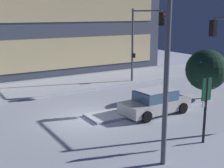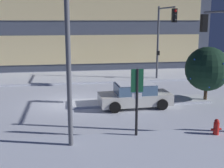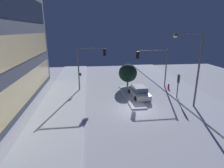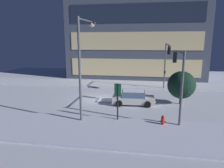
{
  "view_description": "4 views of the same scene",
  "coord_description": "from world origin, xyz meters",
  "px_view_note": "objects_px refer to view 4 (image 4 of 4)",
  "views": [
    {
      "loc": [
        -7.52,
        -15.29,
        5.95
      ],
      "look_at": [
        2.01,
        0.32,
        1.75
      ],
      "focal_mm": 49.57,
      "sensor_mm": 36.0,
      "label": 1
    },
    {
      "loc": [
        -0.03,
        -18.42,
        5.27
      ],
      "look_at": [
        2.8,
        -0.16,
        1.22
      ],
      "focal_mm": 47.51,
      "sensor_mm": 36.0,
      "label": 2
    },
    {
      "loc": [
        -17.93,
        4.98,
        8.52
      ],
      "look_at": [
        4.43,
        2.16,
        1.81
      ],
      "focal_mm": 29.09,
      "sensor_mm": 36.0,
      "label": 3
    },
    {
      "loc": [
        4.99,
        -21.83,
        6.45
      ],
      "look_at": [
        1.35,
        1.12,
        1.6
      ],
      "focal_mm": 32.25,
      "sensor_mm": 36.0,
      "label": 4
    }
  ],
  "objects_px": {
    "traffic_light_corner_far_right": "(166,59)",
    "fire_hydrant": "(163,121)",
    "car_near": "(133,98)",
    "decorated_tree_median": "(181,85)",
    "traffic_light_corner_near_right": "(179,71)",
    "street_lamp_arched": "(84,55)",
    "parking_info_sign": "(118,97)"
  },
  "relations": [
    {
      "from": "traffic_light_corner_far_right",
      "to": "fire_hydrant",
      "type": "height_order",
      "value": "traffic_light_corner_far_right"
    },
    {
      "from": "car_near",
      "to": "street_lamp_arched",
      "type": "xyz_separation_m",
      "value": [
        -3.88,
        -4.55,
        4.68
      ]
    },
    {
      "from": "traffic_light_corner_near_right",
      "to": "parking_info_sign",
      "type": "height_order",
      "value": "traffic_light_corner_near_right"
    },
    {
      "from": "traffic_light_corner_near_right",
      "to": "decorated_tree_median",
      "type": "height_order",
      "value": "traffic_light_corner_near_right"
    },
    {
      "from": "fire_hydrant",
      "to": "parking_info_sign",
      "type": "bearing_deg",
      "value": 172.72
    },
    {
      "from": "traffic_light_corner_far_right",
      "to": "parking_info_sign",
      "type": "height_order",
      "value": "traffic_light_corner_far_right"
    },
    {
      "from": "car_near",
      "to": "decorated_tree_median",
      "type": "bearing_deg",
      "value": 3.35
    },
    {
      "from": "traffic_light_corner_far_right",
      "to": "traffic_light_corner_near_right",
      "type": "relative_size",
      "value": 1.08
    },
    {
      "from": "street_lamp_arched",
      "to": "car_near",
      "type": "bearing_deg",
      "value": -34.13
    },
    {
      "from": "decorated_tree_median",
      "to": "car_near",
      "type": "bearing_deg",
      "value": -173.83
    },
    {
      "from": "parking_info_sign",
      "to": "traffic_light_corner_far_right",
      "type": "bearing_deg",
      "value": -25.17
    },
    {
      "from": "traffic_light_corner_near_right",
      "to": "street_lamp_arched",
      "type": "relative_size",
      "value": 0.7
    },
    {
      "from": "car_near",
      "to": "fire_hydrant",
      "type": "height_order",
      "value": "car_near"
    },
    {
      "from": "traffic_light_corner_far_right",
      "to": "traffic_light_corner_near_right",
      "type": "bearing_deg",
      "value": -0.01
    },
    {
      "from": "traffic_light_corner_near_right",
      "to": "decorated_tree_median",
      "type": "relative_size",
      "value": 1.64
    },
    {
      "from": "fire_hydrant",
      "to": "parking_info_sign",
      "type": "xyz_separation_m",
      "value": [
        -3.61,
        0.46,
        1.62
      ]
    },
    {
      "from": "street_lamp_arched",
      "to": "decorated_tree_median",
      "type": "bearing_deg",
      "value": -53.48
    },
    {
      "from": "traffic_light_corner_near_right",
      "to": "fire_hydrant",
      "type": "xyz_separation_m",
      "value": [
        -1.28,
        -2.04,
        -3.7
      ]
    },
    {
      "from": "traffic_light_corner_far_right",
      "to": "fire_hydrant",
      "type": "relative_size",
      "value": 7.27
    },
    {
      "from": "traffic_light_corner_near_right",
      "to": "street_lamp_arched",
      "type": "height_order",
      "value": "street_lamp_arched"
    },
    {
      "from": "fire_hydrant",
      "to": "decorated_tree_median",
      "type": "xyz_separation_m",
      "value": [
        2.27,
        5.74,
        1.73
      ]
    },
    {
      "from": "fire_hydrant",
      "to": "decorated_tree_median",
      "type": "distance_m",
      "value": 6.41
    },
    {
      "from": "traffic_light_corner_far_right",
      "to": "parking_info_sign",
      "type": "relative_size",
      "value": 2.0
    },
    {
      "from": "car_near",
      "to": "traffic_light_corner_far_right",
      "type": "distance_m",
      "value": 8.31
    },
    {
      "from": "fire_hydrant",
      "to": "traffic_light_corner_far_right",
      "type": "bearing_deg",
      "value": 83.74
    },
    {
      "from": "car_near",
      "to": "traffic_light_corner_far_right",
      "type": "bearing_deg",
      "value": 56.23
    },
    {
      "from": "traffic_light_corner_far_right",
      "to": "decorated_tree_median",
      "type": "distance_m",
      "value": 6.36
    },
    {
      "from": "car_near",
      "to": "street_lamp_arched",
      "type": "relative_size",
      "value": 0.54
    },
    {
      "from": "street_lamp_arched",
      "to": "traffic_light_corner_near_right",
      "type": "bearing_deg",
      "value": -73.6
    },
    {
      "from": "street_lamp_arched",
      "to": "parking_info_sign",
      "type": "distance_m",
      "value": 4.4
    },
    {
      "from": "car_near",
      "to": "traffic_light_corner_near_right",
      "type": "distance_m",
      "value": 6.05
    },
    {
      "from": "car_near",
      "to": "decorated_tree_median",
      "type": "xyz_separation_m",
      "value": [
        4.84,
        0.52,
        1.44
      ]
    }
  ]
}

